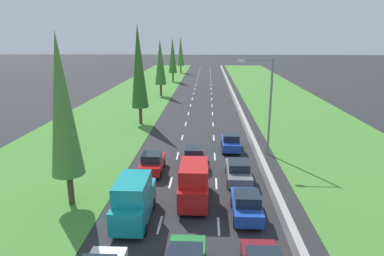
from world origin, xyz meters
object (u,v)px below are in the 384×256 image
(poplar_tree_third, at_px, (160,62))
(poplar_tree_fourth, at_px, (173,56))
(grey_sedan_right_lane, at_px, (238,171))
(maroon_hatchback_centre_lane, at_px, (194,157))
(blue_hatchback_right_lane, at_px, (246,205))
(poplar_tree_fifth, at_px, (181,51))
(red_van_centre_lane, at_px, (194,183))
(poplar_tree_second, at_px, (139,67))
(street_light_mast, at_px, (267,100))
(teal_van_left_lane, at_px, (134,200))
(poplar_tree_nearest, at_px, (62,107))
(red_hatchback_left_lane, at_px, (152,163))
(blue_hatchback_right_lane_fourth, at_px, (231,142))

(poplar_tree_third, xyz_separation_m, poplar_tree_fourth, (0.15, 20.83, 0.06))
(grey_sedan_right_lane, xyz_separation_m, maroon_hatchback_centre_lane, (-3.54, 2.99, 0.02))
(blue_hatchback_right_lane, relative_size, poplar_tree_fifth, 0.36)
(red_van_centre_lane, xyz_separation_m, poplar_tree_fifth, (-7.48, 83.77, 5.10))
(poplar_tree_second, distance_m, poplar_tree_fifth, 62.98)
(poplar_tree_third, height_order, poplar_tree_fourth, poplar_tree_fourth)
(red_van_centre_lane, xyz_separation_m, street_light_mast, (6.25, 9.89, 3.83))
(teal_van_left_lane, xyz_separation_m, poplar_tree_nearest, (-4.64, 1.89, 5.26))
(blue_hatchback_right_lane, relative_size, poplar_tree_fourth, 0.37)
(blue_hatchback_right_lane, height_order, poplar_tree_fourth, poplar_tree_fourth)
(blue_hatchback_right_lane, bearing_deg, red_van_centre_lane, 151.05)
(poplar_tree_nearest, xyz_separation_m, street_light_mast, (14.38, 10.58, -1.43))
(grey_sedan_right_lane, relative_size, poplar_tree_third, 0.43)
(red_van_centre_lane, relative_size, red_hatchback_left_lane, 1.26)
(poplar_tree_third, bearing_deg, blue_hatchback_right_lane, -75.59)
(red_van_centre_lane, distance_m, blue_hatchback_right_lane_fourth, 11.37)
(poplar_tree_second, height_order, street_light_mast, poplar_tree_second)
(poplar_tree_fourth, bearing_deg, poplar_tree_nearest, -90.31)
(red_van_centre_lane, relative_size, poplar_tree_second, 0.39)
(red_van_centre_lane, bearing_deg, poplar_tree_second, 110.22)
(grey_sedan_right_lane, relative_size, maroon_hatchback_centre_lane, 1.15)
(red_hatchback_left_lane, xyz_separation_m, poplar_tree_third, (-4.31, 36.91, 5.44))
(poplar_tree_third, bearing_deg, poplar_tree_second, -89.27)
(street_light_mast, bearing_deg, blue_hatchback_right_lane_fourth, 161.80)
(maroon_hatchback_centre_lane, relative_size, poplar_tree_nearest, 0.35)
(blue_hatchback_right_lane, bearing_deg, poplar_tree_third, 104.41)
(poplar_tree_third, distance_m, poplar_tree_fourth, 20.83)
(poplar_tree_third, bearing_deg, poplar_tree_nearest, -90.27)
(poplar_tree_nearest, xyz_separation_m, poplar_tree_third, (0.20, 42.59, -0.38))
(teal_van_left_lane, height_order, poplar_tree_nearest, poplar_tree_nearest)
(grey_sedan_right_lane, relative_size, poplar_tree_fifth, 0.41)
(blue_hatchback_right_lane_fourth, relative_size, poplar_tree_second, 0.31)
(grey_sedan_right_lane, height_order, maroon_hatchback_centre_lane, maroon_hatchback_centre_lane)
(red_van_centre_lane, height_order, street_light_mast, street_light_mast)
(teal_van_left_lane, distance_m, poplar_tree_fourth, 65.63)
(street_light_mast, bearing_deg, poplar_tree_second, 141.90)
(blue_hatchback_right_lane, distance_m, maroon_hatchback_centre_lane, 9.16)
(red_hatchback_left_lane, height_order, poplar_tree_second, poplar_tree_second)
(blue_hatchback_right_lane, height_order, poplar_tree_third, poplar_tree_third)
(blue_hatchback_right_lane, relative_size, poplar_tree_nearest, 0.35)
(poplar_tree_nearest, relative_size, street_light_mast, 1.25)
(maroon_hatchback_centre_lane, relative_size, poplar_tree_fourth, 0.37)
(red_van_centre_lane, distance_m, poplar_tree_nearest, 9.71)
(poplar_tree_nearest, height_order, street_light_mast, poplar_tree_nearest)
(poplar_tree_second, xyz_separation_m, poplar_tree_fifth, (0.18, 62.97, -0.76))
(grey_sedan_right_lane, xyz_separation_m, street_light_mast, (2.97, 6.27, 4.42))
(blue_hatchback_right_lane_fourth, bearing_deg, poplar_tree_third, 109.69)
(blue_hatchback_right_lane_fourth, bearing_deg, red_hatchback_left_lane, -138.91)
(grey_sedan_right_lane, relative_size, red_hatchback_left_lane, 1.15)
(red_van_centre_lane, bearing_deg, poplar_tree_nearest, -175.14)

